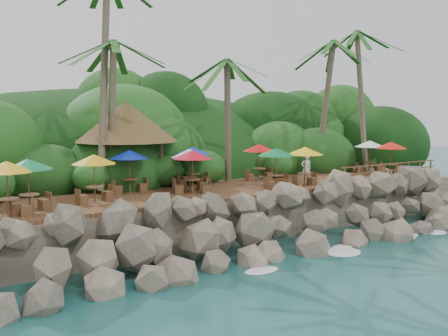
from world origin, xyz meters
TOP-DOWN VIEW (x-y plane):
  - ground at (0.00, 0.00)m, footprint 140.00×140.00m
  - land_base at (0.00, 16.00)m, footprint 32.00×25.20m
  - jungle_hill at (0.00, 23.50)m, footprint 44.80×28.00m
  - seawall at (0.00, 2.00)m, footprint 29.00×4.00m
  - terrace at (0.00, 6.00)m, footprint 26.00×5.00m
  - jungle_foliage at (0.00, 15.00)m, footprint 44.00×16.00m
  - foam_line at (0.00, 0.30)m, footprint 25.20×0.80m
  - palms at (-0.13, 8.57)m, footprint 33.33×6.67m
  - palapa at (-3.79, 9.91)m, footprint 5.56×5.56m
  - dining_clusters at (-0.28, 5.87)m, footprint 24.42×5.18m
  - railing at (10.26, 3.65)m, footprint 8.30×0.10m
  - waiter at (5.09, 5.33)m, footprint 0.68×0.56m

SIDE VIEW (x-z plane):
  - ground at x=0.00m, z-range 0.00..0.00m
  - jungle_hill at x=0.00m, z-range -7.70..7.70m
  - jungle_foliage at x=0.00m, z-range -6.00..6.00m
  - foam_line at x=0.00m, z-range 0.00..0.06m
  - land_base at x=0.00m, z-range 0.00..2.10m
  - seawall at x=0.00m, z-range 0.00..2.30m
  - terrace at x=0.00m, z-range 2.10..2.30m
  - railing at x=10.26m, z-range 2.41..3.41m
  - waiter at x=5.09m, z-range 2.30..3.91m
  - dining_clusters at x=-0.28m, z-range 3.01..5.16m
  - palapa at x=-3.79m, z-range 3.49..8.09m
  - palms at x=-0.13m, z-range 5.04..17.53m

